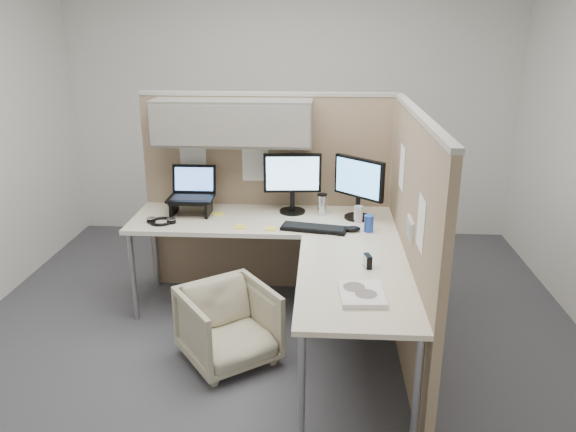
# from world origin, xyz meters

# --- Properties ---
(ground) EXTENTS (4.50, 4.50, 0.00)m
(ground) POSITION_xyz_m (0.00, 0.00, 0.00)
(ground) COLOR #404046
(ground) RESTS_ON ground
(partition_back) EXTENTS (2.00, 0.36, 1.63)m
(partition_back) POSITION_xyz_m (-0.22, 0.83, 1.10)
(partition_back) COLOR #9A8165
(partition_back) RESTS_ON ground
(partition_right) EXTENTS (0.07, 2.03, 1.63)m
(partition_right) POSITION_xyz_m (0.90, -0.07, 0.82)
(partition_right) COLOR #9A8165
(partition_right) RESTS_ON ground
(desk) EXTENTS (2.00, 1.98, 0.73)m
(desk) POSITION_xyz_m (0.12, 0.13, 0.69)
(desk) COLOR beige
(desk) RESTS_ON ground
(office_chair) EXTENTS (0.74, 0.74, 0.56)m
(office_chair) POSITION_xyz_m (-0.26, -0.25, 0.28)
(office_chair) COLOR #C0B999
(office_chair) RESTS_ON ground
(monitor_left) EXTENTS (0.44, 0.20, 0.47)m
(monitor_left) POSITION_xyz_m (0.11, 0.69, 1.00)
(monitor_left) COLOR black
(monitor_left) RESTS_ON desk
(monitor_right) EXTENTS (0.35, 0.32, 0.47)m
(monitor_right) POSITION_xyz_m (0.60, 0.58, 1.00)
(monitor_right) COLOR black
(monitor_right) RESTS_ON desk
(laptop_station) EXTENTS (0.34, 0.29, 0.36)m
(laptop_station) POSITION_xyz_m (-0.67, 0.62, 0.87)
(laptop_station) COLOR black
(laptop_station) RESTS_ON desk
(keyboard) EXTENTS (0.49, 0.24, 0.02)m
(keyboard) POSITION_xyz_m (0.28, 0.30, 0.74)
(keyboard) COLOR black
(keyboard) RESTS_ON desk
(mouse) EXTENTS (0.12, 0.09, 0.04)m
(mouse) POSITION_xyz_m (0.56, 0.29, 0.75)
(mouse) COLOR black
(mouse) RESTS_ON desk
(travel_mug) EXTENTS (0.08, 0.08, 0.16)m
(travel_mug) POSITION_xyz_m (0.34, 0.66, 0.81)
(travel_mug) COLOR silver
(travel_mug) RESTS_ON desk
(soda_can_green) EXTENTS (0.07, 0.07, 0.12)m
(soda_can_green) POSITION_xyz_m (0.67, 0.30, 0.79)
(soda_can_green) COLOR #1E3FA5
(soda_can_green) RESTS_ON desk
(soda_can_silver) EXTENTS (0.07, 0.07, 0.12)m
(soda_can_silver) POSITION_xyz_m (0.61, 0.50, 0.79)
(soda_can_silver) COLOR silver
(soda_can_silver) RESTS_ON desk
(sticky_note_c) EXTENTS (0.09, 0.09, 0.01)m
(sticky_note_c) POSITION_xyz_m (-0.46, 0.61, 0.73)
(sticky_note_c) COLOR yellow
(sticky_note_c) RESTS_ON desk
(sticky_note_b) EXTENTS (0.09, 0.09, 0.01)m
(sticky_note_b) POSITION_xyz_m (-0.03, 0.30, 0.73)
(sticky_note_b) COLOR yellow
(sticky_note_b) RESTS_ON desk
(sticky_note_a) EXTENTS (0.08, 0.08, 0.01)m
(sticky_note_a) POSITION_xyz_m (-0.25, 0.32, 0.73)
(sticky_note_a) COLOR yellow
(sticky_note_a) RESTS_ON desk
(headphones) EXTENTS (0.22, 0.18, 0.03)m
(headphones) POSITION_xyz_m (-0.85, 0.38, 0.74)
(headphones) COLOR black
(headphones) RESTS_ON desk
(paper_stack) EXTENTS (0.26, 0.32, 0.03)m
(paper_stack) POSITION_xyz_m (0.56, -0.71, 0.75)
(paper_stack) COLOR white
(paper_stack) RESTS_ON desk
(desk_clock) EXTENTS (0.05, 0.09, 0.08)m
(desk_clock) POSITION_xyz_m (0.62, -0.32, 0.77)
(desk_clock) COLOR black
(desk_clock) RESTS_ON desk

